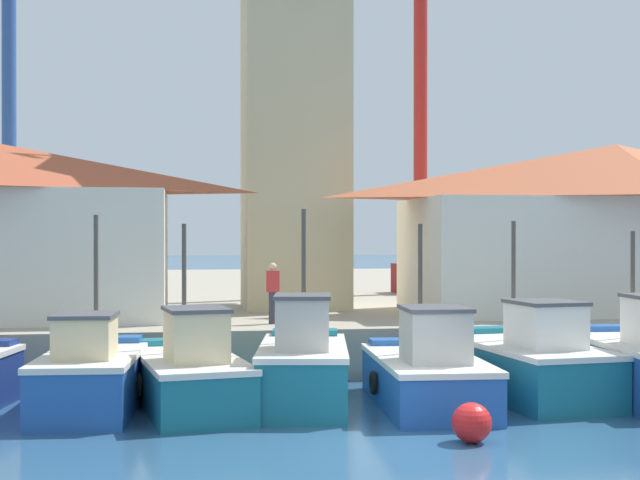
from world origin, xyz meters
TOP-DOWN VIEW (x-y plane):
  - ground_plane at (0.00, 0.00)m, footprint 300.00×300.00m
  - quay_wharf at (0.00, 26.68)m, footprint 120.00×40.00m
  - fishing_boat_left_outer at (-5.64, 3.60)m, footprint 2.19×4.43m
  - fishing_boat_left_inner at (-3.64, 3.56)m, footprint 2.70×5.04m
  - fishing_boat_mid_left at (-1.26, 3.49)m, footprint 2.47×4.54m
  - fishing_boat_center at (1.31, 3.03)m, footprint 2.33×4.89m
  - fishing_boat_mid_right at (3.84, 3.76)m, footprint 2.68×5.18m
  - clock_tower at (-0.22, 13.49)m, footprint 3.78×3.78m
  - warehouse_right at (9.50, 10.71)m, footprint 13.12×5.54m
  - port_crane_near at (5.62, 20.15)m, footprint 4.00×9.72m
  - port_crane_far at (-10.52, 21.77)m, footprint 4.07×8.75m
  - mooring_buoy at (1.21, -0.26)m, footprint 0.70×0.70m
  - dock_worker_near_tower at (-1.43, 8.29)m, footprint 0.34×0.22m

SIDE VIEW (x-z plane):
  - ground_plane at x=0.00m, z-range 0.00..0.00m
  - mooring_buoy at x=1.21m, z-range 0.00..0.70m
  - quay_wharf at x=0.00m, z-range 0.00..1.28m
  - fishing_boat_center at x=1.31m, z-range -1.22..2.66m
  - fishing_boat_left_inner at x=-3.64m, z-range -1.21..2.67m
  - fishing_boat_left_outer at x=-5.64m, z-range -1.29..2.77m
  - fishing_boat_mid_right at x=3.84m, z-range -1.21..2.75m
  - fishing_boat_mid_left at x=-1.26m, z-range -1.27..2.93m
  - dock_worker_near_tower at x=-1.43m, z-range 1.32..2.94m
  - warehouse_right at x=9.50m, z-range 1.34..6.51m
  - port_crane_near at x=5.62m, z-range -0.56..15.64m
  - port_crane_far at x=-10.52m, z-range -1.33..18.26m
  - clock_tower at x=-0.22m, z-range 0.88..17.88m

